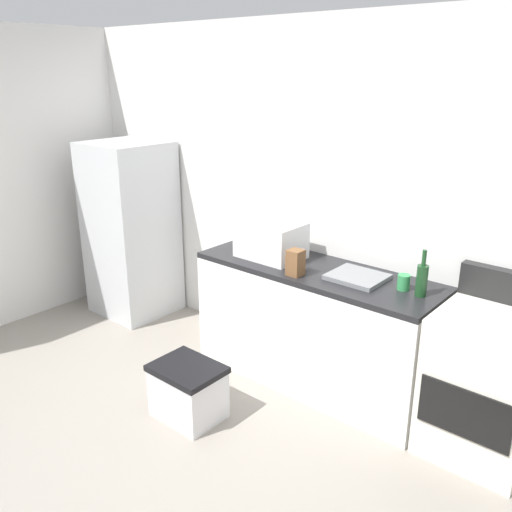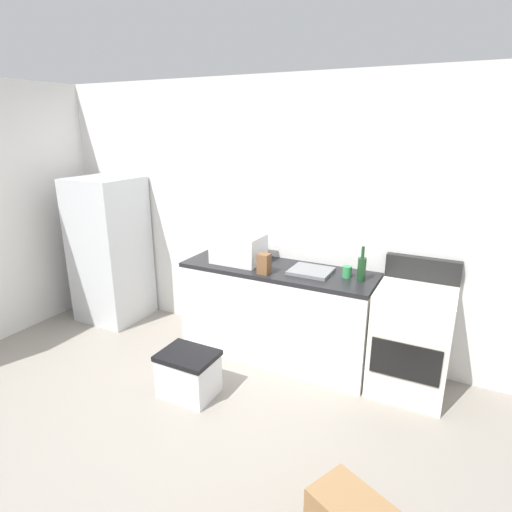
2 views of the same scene
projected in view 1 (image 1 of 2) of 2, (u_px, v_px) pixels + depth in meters
The scene contains 11 objects.
ground_plane at pixel (165, 441), 3.45m from camera, with size 6.00×6.00×0.00m, color gray.
wall_back at pixel (312, 198), 4.14m from camera, with size 5.00×0.10×2.60m, color silver.
kitchen_counter at pixel (314, 326), 3.99m from camera, with size 1.80×0.60×0.90m.
refrigerator at pixel (131, 229), 5.09m from camera, with size 0.68×0.66×1.62m, color silver.
stove_oven at pixel (484, 383), 3.24m from camera, with size 0.60×0.61×1.10m.
microwave at pixel (271, 240), 4.03m from camera, with size 0.46×0.34×0.27m, color white.
sink_basin at pixel (357, 277), 3.65m from camera, with size 0.36×0.32×0.03m, color slate.
wine_bottle at pixel (422, 279), 3.35m from camera, with size 0.07×0.07×0.30m.
coffee_mug at pixel (404, 282), 3.46m from camera, with size 0.08×0.08×0.10m, color #338C4C.
knife_block at pixel (295, 263), 3.70m from camera, with size 0.10×0.10×0.18m, color brown.
storage_bin at pixel (188, 391), 3.65m from camera, with size 0.46×0.36×0.38m.
Camera 1 is at (2.30, -1.82, 2.25)m, focal length 38.22 mm.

